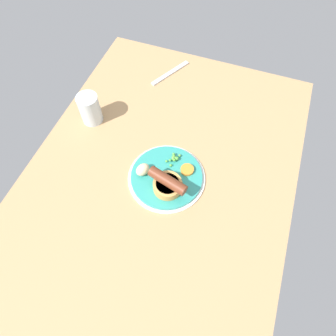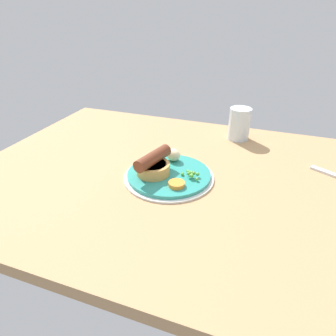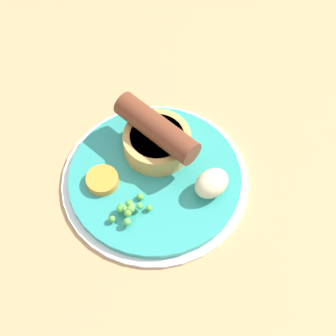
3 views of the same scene
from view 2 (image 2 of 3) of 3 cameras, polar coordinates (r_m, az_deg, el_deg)
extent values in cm
cube|color=tan|center=(80.49, 1.54, -2.05)|extent=(110.00, 80.00, 3.00)
cylinder|color=silver|center=(77.94, 0.18, -1.67)|extent=(23.42, 23.42, 0.50)
cylinder|color=teal|center=(77.71, 0.18, -1.39)|extent=(21.55, 21.55, 1.40)
cylinder|color=tan|center=(76.46, -2.84, -0.11)|extent=(8.51, 8.51, 2.90)
cylinder|color=#472614|center=(75.83, -2.87, 0.74)|extent=(6.81, 6.81, 0.30)
cylinder|color=brown|center=(75.01, -2.90, 1.91)|extent=(6.06, 12.07, 3.19)
sphere|color=#54B14C|center=(75.40, 5.66, -1.16)|extent=(0.95, 0.95, 0.95)
sphere|color=#50B547|center=(76.15, 3.91, -0.71)|extent=(0.84, 0.84, 0.84)
sphere|color=#58A040|center=(73.94, 5.55, -2.13)|extent=(0.82, 0.82, 0.82)
sphere|color=green|center=(74.29, 4.57, -1.51)|extent=(0.90, 0.90, 0.90)
sphere|color=#62B743|center=(75.24, 4.53, -0.80)|extent=(0.83, 0.83, 0.83)
sphere|color=#63B03D|center=(77.29, 3.77, -0.58)|extent=(0.71, 0.71, 0.71)
sphere|color=#57A840|center=(75.32, 4.40, -0.82)|extent=(0.74, 0.74, 0.74)
sphere|color=#5AA546|center=(74.66, 4.56, -1.22)|extent=(0.81, 0.81, 0.81)
sphere|color=#62A24D|center=(74.23, 4.49, -1.67)|extent=(0.71, 0.71, 0.71)
sphere|color=#65AC41|center=(75.21, 4.16, -0.90)|extent=(0.80, 0.80, 0.80)
sphere|color=#56A640|center=(74.33, 4.36, -1.47)|extent=(0.89, 0.89, 0.89)
sphere|color=#5FA339|center=(75.07, 4.94, -1.00)|extent=(0.91, 0.91, 0.91)
sphere|color=#66AA4E|center=(75.11, 4.55, -0.87)|extent=(0.75, 0.75, 0.75)
sphere|color=#56AF39|center=(74.95, 3.93, -1.08)|extent=(0.87, 0.87, 0.87)
sphere|color=#5BAD42|center=(76.14, 2.75, -1.14)|extent=(0.86, 0.86, 0.86)
ellipsoid|color=beige|center=(82.74, 0.98, 2.55)|extent=(5.45, 4.94, 3.45)
cylinder|color=orange|center=(71.80, 1.65, -3.08)|extent=(5.17, 5.17, 1.05)
cylinder|color=silver|center=(101.16, 13.44, 8.17)|extent=(6.96, 6.96, 10.45)
camera|label=1|loc=(0.89, -48.21, 49.07)|focal=32.00mm
camera|label=3|loc=(0.84, 33.65, 39.58)|focal=60.00mm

